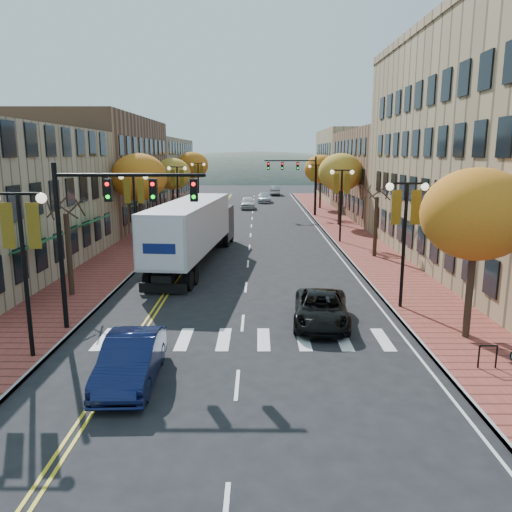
{
  "coord_description": "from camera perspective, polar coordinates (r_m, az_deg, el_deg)",
  "views": [
    {
      "loc": [
        0.67,
        -16.95,
        7.35
      ],
      "look_at": [
        0.57,
        7.98,
        2.2
      ],
      "focal_mm": 35.0,
      "sensor_mm": 36.0,
      "label": 1
    }
  ],
  "objects": [
    {
      "name": "lamp_left_a",
      "position": [
        19.06,
        -25.16,
        1.33
      ],
      "size": [
        1.96,
        0.36,
        6.05
      ],
      "color": "black",
      "rests_on": "ground"
    },
    {
      "name": "building_right_mid",
      "position": [
        61.63,
        17.25,
        8.97
      ],
      "size": [
        15.0,
        24.0,
        10.0
      ],
      "primitive_type": "cube",
      "color": "brown",
      "rests_on": "ground"
    },
    {
      "name": "building_left_far",
      "position": [
        79.97,
        -12.72,
        9.53
      ],
      "size": [
        12.0,
        26.0,
        9.5
      ],
      "primitive_type": "cube",
      "color": "#9E8966",
      "rests_on": "ground"
    },
    {
      "name": "black_suv",
      "position": [
        22.01,
        7.47,
        -6.01
      ],
      "size": [
        2.81,
        5.24,
        1.4
      ],
      "primitive_type": "imported",
      "rotation": [
        0.0,
        0.0,
        -0.1
      ],
      "color": "black",
      "rests_on": "ground"
    },
    {
      "name": "tree_left_d",
      "position": [
        75.59,
        -7.25,
        10.25
      ],
      "size": [
        4.61,
        4.61,
        7.42
      ],
      "color": "#382619",
      "rests_on": "sidewalk_left"
    },
    {
      "name": "navy_sedan",
      "position": [
        17.02,
        -14.1,
        -11.41
      ],
      "size": [
        1.81,
        4.77,
        1.55
      ],
      "primitive_type": "imported",
      "rotation": [
        0.0,
        0.0,
        0.04
      ],
      "color": "#0E1438",
      "rests_on": "ground"
    },
    {
      "name": "sidewalk_right",
      "position": [
        50.67,
        9.7,
        3.25
      ],
      "size": [
        4.0,
        85.0,
        0.15
      ],
      "primitive_type": "cube",
      "color": "brown",
      "rests_on": "ground"
    },
    {
      "name": "car_far_oncoming",
      "position": [
        89.76,
        2.19,
        7.49
      ],
      "size": [
        1.86,
        5.05,
        1.65
      ],
      "primitive_type": "imported",
      "rotation": [
        0.0,
        0.0,
        3.12
      ],
      "color": "#A6A5AC",
      "rests_on": "ground"
    },
    {
      "name": "building_left_mid",
      "position": [
        55.85,
        -18.47,
        9.18
      ],
      "size": [
        12.0,
        24.0,
        11.0
      ],
      "primitive_type": "cube",
      "color": "brown",
      "rests_on": "ground"
    },
    {
      "name": "tree_left_a",
      "position": [
        27.24,
        -20.57,
        0.13
      ],
      "size": [
        0.28,
        0.28,
        4.2
      ],
      "color": "#382619",
      "rests_on": "sidewalk_left"
    },
    {
      "name": "car_far_silver",
      "position": [
        76.22,
        0.98,
        6.68
      ],
      "size": [
        2.13,
        5.01,
        1.44
      ],
      "primitive_type": "imported",
      "rotation": [
        0.0,
        0.0,
        -0.02
      ],
      "color": "#B3B3BB",
      "rests_on": "ground"
    },
    {
      "name": "tree_right_d",
      "position": [
        67.5,
        7.42,
        9.82
      ],
      "size": [
        4.35,
        4.35,
        7.0
      ],
      "color": "#382619",
      "rests_on": "sidewalk_right"
    },
    {
      "name": "sidewalk_left",
      "position": [
        50.91,
        -10.75,
        3.25
      ],
      "size": [
        4.0,
        85.0,
        0.15
      ],
      "primitive_type": "cube",
      "color": "brown",
      "rests_on": "ground"
    },
    {
      "name": "tree_right_b",
      "position": [
        36.29,
        13.51,
        3.27
      ],
      "size": [
        0.28,
        0.28,
        4.2
      ],
      "color": "#382619",
      "rests_on": "sidewalk_right"
    },
    {
      "name": "traffic_mast_near",
      "position": [
        21.01,
        -16.84,
        4.54
      ],
      "size": [
        6.1,
        0.35,
        7.0
      ],
      "color": "black",
      "rests_on": "ground"
    },
    {
      "name": "building_right_far",
      "position": [
        82.91,
        12.84,
        10.11
      ],
      "size": [
        15.0,
        20.0,
        11.0
      ],
      "primitive_type": "cube",
      "color": "#9E8966",
      "rests_on": "ground"
    },
    {
      "name": "ground",
      "position": [
        18.49,
        -1.91,
        -11.76
      ],
      "size": [
        200.0,
        200.0,
        0.0
      ],
      "primitive_type": "plane",
      "color": "black",
      "rests_on": "ground"
    },
    {
      "name": "lamp_left_b",
      "position": [
        34.09,
        -13.73,
        6.2
      ],
      "size": [
        1.96,
        0.36,
        6.05
      ],
      "color": "black",
      "rests_on": "ground"
    },
    {
      "name": "lamp_right_b",
      "position": [
        41.63,
        9.74,
        7.29
      ],
      "size": [
        1.96,
        0.36,
        6.05
      ],
      "color": "black",
      "rests_on": "ground"
    },
    {
      "name": "lamp_left_c",
      "position": [
        51.69,
        -8.96,
        8.14
      ],
      "size": [
        1.96,
        0.36,
        6.05
      ],
      "color": "black",
      "rests_on": "ground"
    },
    {
      "name": "tree_right_a",
      "position": [
        20.83,
        23.87,
        4.35
      ],
      "size": [
        4.16,
        4.16,
        6.69
      ],
      "color": "#382619",
      "rests_on": "sidewalk_right"
    },
    {
      "name": "tree_right_c",
      "position": [
        51.66,
        9.63,
        9.4
      ],
      "size": [
        4.48,
        4.48,
        7.21
      ],
      "color": "#382619",
      "rests_on": "sidewalk_right"
    },
    {
      "name": "tree_left_b",
      "position": [
        42.12,
        -13.21,
        8.78
      ],
      "size": [
        4.48,
        4.48,
        7.21
      ],
      "color": "#382619",
      "rests_on": "sidewalk_left"
    },
    {
      "name": "semi_truck",
      "position": [
        33.92,
        -6.94,
        3.37
      ],
      "size": [
        4.39,
        17.33,
        4.29
      ],
      "rotation": [
        0.0,
        0.0,
        -0.1
      ],
      "color": "black",
      "rests_on": "ground"
    },
    {
      "name": "lamp_left_d",
      "position": [
        69.5,
        -6.61,
        9.07
      ],
      "size": [
        1.96,
        0.36,
        6.05
      ],
      "color": "black",
      "rests_on": "ground"
    },
    {
      "name": "car_far_white",
      "position": [
        67.5,
        -0.97,
        6.1
      ],
      "size": [
        2.04,
        4.77,
        1.61
      ],
      "primitive_type": "imported",
      "rotation": [
        0.0,
        0.0,
        0.03
      ],
      "color": "silver",
      "rests_on": "ground"
    },
    {
      "name": "lamp_right_a",
      "position": [
        24.14,
        16.7,
        3.91
      ],
      "size": [
        1.96,
        0.36,
        6.05
      ],
      "color": "black",
      "rests_on": "ground"
    },
    {
      "name": "tree_left_c",
      "position": [
        57.81,
        -9.53,
        9.24
      ],
      "size": [
        4.16,
        4.16,
        6.69
      ],
      "color": "#382619",
      "rests_on": "sidewalk_left"
    },
    {
      "name": "traffic_mast_far",
      "position": [
        59.19,
        4.94,
        9.28
      ],
      "size": [
        6.1,
        0.34,
        7.0
      ],
      "color": "black",
      "rests_on": "ground"
    },
    {
      "name": "lamp_right_c",
      "position": [
        59.43,
        6.9,
        8.64
      ],
      "size": [
        1.96,
        0.36,
        6.05
      ],
      "color": "black",
      "rests_on": "ground"
    }
  ]
}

